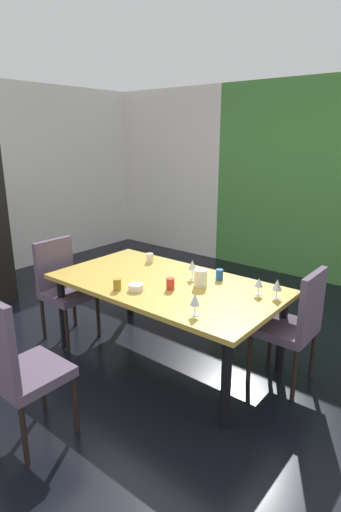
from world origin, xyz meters
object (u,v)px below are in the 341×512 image
at_px(pitcher_left, 201,278).
at_px(wine_glass_corner, 259,283).
at_px(chair_head_near, 16,365).
at_px(serving_bowl_center, 136,287).
at_px(cup_south, 150,258).
at_px(cup_right, 170,284).
at_px(wine_glass_front, 192,265).
at_px(dining_table, 166,289).
at_px(wine_glass_rear, 277,285).
at_px(cup_west, 117,284).
at_px(chair_right_far, 294,322).
at_px(wine_glass_east, 195,300).
at_px(cup_near_shelf, 219,275).
at_px(chair_left_near, 63,284).

bearing_deg(pitcher_left, wine_glass_corner, 15.01).
xyz_separation_m(chair_head_near, serving_bowl_center, (-0.02, 1.11, 0.18)).
xyz_separation_m(cup_south, pitcher_left, (0.78, -0.22, 0.03)).
xyz_separation_m(serving_bowl_center, cup_right, (0.21, 0.20, 0.02)).
distance_m(wine_glass_front, pitcher_left, 0.20).
xyz_separation_m(dining_table, chair_head_near, (-0.05, -1.41, -0.08)).
distance_m(wine_glass_rear, cup_west, 1.28).
height_order(chair_right_far, wine_glass_rear, chair_right_far).
height_order(wine_glass_east, cup_west, wine_glass_east).
bearing_deg(cup_right, dining_table, 142.84).
bearing_deg(serving_bowl_center, cup_right, 43.82).
distance_m(dining_table, cup_south, 0.60).
bearing_deg(wine_glass_east, dining_table, 147.00).
xyz_separation_m(wine_glass_rear, wine_glass_corner, (-0.14, -0.03, -0.01)).
height_order(dining_table, serving_bowl_center, serving_bowl_center).
relative_size(wine_glass_front, wine_glass_corner, 1.23).
bearing_deg(cup_near_shelf, wine_glass_rear, -6.82).
xyz_separation_m(wine_glass_front, cup_near_shelf, (0.21, 0.12, -0.07)).
bearing_deg(cup_right, chair_left_near, -169.88).
bearing_deg(cup_right, wine_glass_rear, 26.39).
relative_size(wine_glass_corner, cup_right, 1.43).
distance_m(dining_table, chair_head_near, 1.41).
bearing_deg(cup_near_shelf, wine_glass_corner, -13.06).
bearing_deg(cup_south, wine_glass_east, -33.76).
height_order(dining_table, chair_head_near, chair_head_near).
bearing_deg(cup_near_shelf, wine_glass_east, -70.78).
relative_size(chair_left_near, cup_south, 10.86).
relative_size(wine_glass_front, wine_glass_rear, 1.11).
bearing_deg(chair_head_near, chair_left_near, 132.46).
xyz_separation_m(chair_right_far, wine_glass_east, (-0.47, -0.69, 0.29)).
relative_size(dining_table, wine_glass_east, 12.15).
relative_size(wine_glass_front, wine_glass_east, 1.05).
height_order(dining_table, cup_near_shelf, cup_near_shelf).
relative_size(chair_right_far, cup_right, 10.08).
height_order(wine_glass_east, serving_bowl_center, wine_glass_east).
relative_size(wine_glass_rear, cup_near_shelf, 1.63).
height_order(dining_table, wine_glass_rear, wine_glass_rear).
bearing_deg(cup_right, cup_west, -139.60).
xyz_separation_m(wine_glass_east, pitcher_left, (-0.30, 0.50, -0.04)).
bearing_deg(pitcher_left, dining_table, -157.89).
bearing_deg(cup_west, chair_head_near, -81.67).
xyz_separation_m(wine_glass_front, cup_right, (0.01, -0.32, -0.07)).
height_order(wine_glass_rear, wine_glass_corner, wine_glass_rear).
bearing_deg(chair_left_near, serving_bowl_center, 90.86).
height_order(wine_glass_rear, cup_near_shelf, wine_glass_rear).
relative_size(chair_left_near, cup_right, 10.07).
distance_m(dining_table, cup_near_shelf, 0.49).
xyz_separation_m(wine_glass_rear, cup_south, (-1.39, 0.06, -0.06)).
xyz_separation_m(chair_head_near, cup_west, (-0.15, 1.02, 0.20)).
bearing_deg(chair_right_far, wine_glass_front, 95.86).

